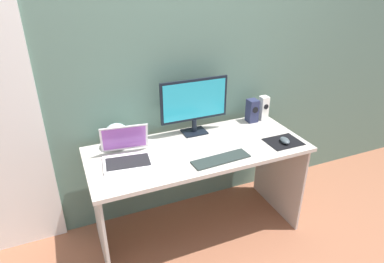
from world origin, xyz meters
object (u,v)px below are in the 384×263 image
at_px(speaker_right, 263,108).
at_px(laptop, 127,154).
at_px(keyboard_external, 221,159).
at_px(monitor, 194,103).
at_px(mouse, 285,140).
at_px(speaker_near_monitor, 252,111).
at_px(fishbowl, 117,136).

relative_size(speaker_right, laptop, 0.58).
xyz_separation_m(laptop, keyboard_external, (0.57, -0.24, -0.04)).
distance_m(monitor, speaker_right, 0.64).
bearing_deg(keyboard_external, mouse, -0.18).
height_order(speaker_near_monitor, keyboard_external, speaker_near_monitor).
distance_m(speaker_right, keyboard_external, 0.77).
height_order(speaker_right, fishbowl, speaker_right).
height_order(speaker_near_monitor, fishbowl, speaker_near_monitor).
distance_m(monitor, laptop, 0.63).
relative_size(speaker_right, fishbowl, 1.09).
relative_size(monitor, laptop, 1.51).
bearing_deg(monitor, laptop, -160.81).
bearing_deg(keyboard_external, speaker_near_monitor, 37.84).
xyz_separation_m(laptop, mouse, (1.10, -0.21, -0.02)).
distance_m(speaker_near_monitor, keyboard_external, 0.69).
xyz_separation_m(speaker_right, mouse, (-0.09, -0.42, -0.08)).
bearing_deg(laptop, speaker_right, 9.87).
height_order(monitor, fishbowl, monitor).
height_order(monitor, mouse, monitor).
xyz_separation_m(keyboard_external, mouse, (0.53, 0.03, 0.02)).
xyz_separation_m(monitor, fishbowl, (-0.59, 0.00, -0.15)).
height_order(monitor, speaker_right, monitor).
relative_size(fishbowl, keyboard_external, 0.46).
bearing_deg(mouse, laptop, -179.04).
bearing_deg(fishbowl, speaker_near_monitor, 0.42).
bearing_deg(mouse, speaker_near_monitor, 104.31).
relative_size(keyboard_external, mouse, 4.00).
bearing_deg(speaker_near_monitor, fishbowl, -179.58).
bearing_deg(fishbowl, laptop, -84.57).
bearing_deg(speaker_near_monitor, mouse, -87.56).
distance_m(speaker_right, mouse, 0.44).
height_order(monitor, keyboard_external, monitor).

